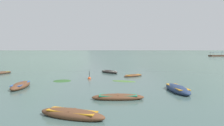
% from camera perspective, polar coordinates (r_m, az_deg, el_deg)
% --- Properties ---
extents(ground_plane, '(6000.00, 6000.00, 0.00)m').
position_cam_1_polar(ground_plane, '(1505.61, 0.58, 3.60)').
color(ground_plane, '#425B56').
extents(mountain_1, '(1773.74, 1773.74, 599.44)m').
position_cam_1_polar(mountain_1, '(2339.15, -22.02, 10.74)').
color(mountain_1, '#56665B').
rests_on(mountain_1, ground).
extents(mountain_2, '(1252.38, 1252.38, 287.34)m').
position_cam_1_polar(mountain_2, '(2088.78, 4.11, 7.57)').
color(mountain_2, '#4C5B56').
rests_on(mountain_2, ground).
extents(mountain_3, '(1856.65, 1856.65, 533.18)m').
position_cam_1_polar(mountain_3, '(2138.90, 24.86, 10.46)').
color(mountain_3, slate).
rests_on(mountain_3, ground).
extents(rowboat_1, '(1.74, 4.58, 0.70)m').
position_cam_1_polar(rowboat_1, '(19.20, 17.63, -6.88)').
color(rowboat_1, navy).
rests_on(rowboat_1, ground).
extents(rowboat_2, '(4.04, 2.30, 0.61)m').
position_cam_1_polar(rowboat_2, '(11.73, -11.03, -13.70)').
color(rowboat_2, brown).
rests_on(rowboat_2, ground).
extents(rowboat_4, '(2.37, 3.66, 0.50)m').
position_cam_1_polar(rowboat_4, '(35.41, -28.43, -2.45)').
color(rowboat_4, '#4C3323').
rests_on(rowboat_4, ground).
extents(rowboat_5, '(3.02, 2.37, 0.39)m').
position_cam_1_polar(rowboat_5, '(28.52, 5.85, -3.47)').
color(rowboat_5, brown).
rests_on(rowboat_5, ground).
extents(rowboat_6, '(1.65, 4.29, 0.67)m').
position_cam_1_polar(rowboat_6, '(21.94, -23.94, -5.72)').
color(rowboat_6, brown).
rests_on(rowboat_6, ground).
extents(rowboat_7, '(3.94, 1.24, 0.52)m').
position_cam_1_polar(rowboat_7, '(15.51, 1.65, -9.42)').
color(rowboat_7, brown).
rests_on(rowboat_7, ground).
extents(rowboat_8, '(3.31, 3.60, 0.56)m').
position_cam_1_polar(rowboat_8, '(32.67, -0.75, -2.45)').
color(rowboat_8, '#2D2826').
rests_on(rowboat_8, ground).
extents(ferry_0, '(9.50, 4.72, 2.54)m').
position_cam_1_polar(ferry_0, '(126.07, 27.10, 1.85)').
color(ferry_0, '#4C3323').
rests_on(ferry_0, ground).
extents(mooring_buoy, '(0.39, 0.39, 1.14)m').
position_cam_1_polar(mooring_buoy, '(26.03, -6.28, -4.21)').
color(mooring_buoy, '#DB4C1E').
rests_on(mooring_buoy, ground).
extents(weed_patch_0, '(3.08, 1.96, 0.14)m').
position_cam_1_polar(weed_patch_0, '(24.14, 3.27, -5.07)').
color(weed_patch_0, '#477033').
rests_on(weed_patch_0, ground).
extents(weed_patch_1, '(2.62, 1.99, 0.14)m').
position_cam_1_polar(weed_patch_1, '(38.18, -28.05, -2.25)').
color(weed_patch_1, '#2D5628').
rests_on(weed_patch_1, ground).
extents(weed_patch_2, '(2.37, 2.51, 0.14)m').
position_cam_1_polar(weed_patch_2, '(25.06, -13.60, -4.84)').
color(weed_patch_2, '#2D5628').
rests_on(weed_patch_2, ground).
extents(weed_patch_3, '(2.29, 2.73, 0.14)m').
position_cam_1_polar(weed_patch_3, '(29.73, 6.15, -3.42)').
color(weed_patch_3, '#2D5628').
rests_on(weed_patch_3, ground).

